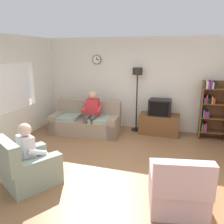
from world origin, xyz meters
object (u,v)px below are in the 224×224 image
at_px(bookshelf, 212,108).
at_px(armchair_near_bookshelf, 177,189).
at_px(couch, 86,122).
at_px(tv_stand, 159,124).
at_px(floor_lamp, 137,82).
at_px(person_on_couch, 92,111).
at_px(armchair_near_window, 28,169).
at_px(tv, 160,107).
at_px(person_in_left_armchair, 32,151).

bearing_deg(bookshelf, armchair_near_bookshelf, -102.91).
height_order(couch, tv_stand, couch).
height_order(tv_stand, floor_lamp, floor_lamp).
bearing_deg(armchair_near_bookshelf, couch, 134.99).
bearing_deg(person_on_couch, armchair_near_window, -92.94).
xyz_separation_m(floor_lamp, armchair_near_bookshelf, (1.29, -3.28, -1.16)).
relative_size(tv, floor_lamp, 0.32).
xyz_separation_m(tv_stand, person_in_left_armchair, (-1.87, -3.23, 0.32)).
distance_m(tv, person_on_couch, 1.90).
bearing_deg(tv, floor_lamp, 169.75).
distance_m(tv_stand, person_on_couch, 1.95).
distance_m(tv, armchair_near_window, 3.83).
bearing_deg(couch, floor_lamp, 26.52).
height_order(tv_stand, bookshelf, bookshelf).
relative_size(armchair_near_bookshelf, person_on_couch, 0.82).
distance_m(tv_stand, person_in_left_armchair, 3.75).
height_order(tv_stand, armchair_near_window, armchair_near_window).
bearing_deg(bookshelf, floor_lamp, 179.25).
height_order(bookshelf, armchair_near_bookshelf, bookshelf).
bearing_deg(person_in_left_armchair, bookshelf, 45.70).
xyz_separation_m(armchair_near_bookshelf, person_in_left_armchair, (-2.48, -0.05, 0.32)).
bearing_deg(floor_lamp, tv_stand, -8.26).
bearing_deg(couch, person_on_couch, -25.41).
bearing_deg(couch, bookshelf, 10.73).
relative_size(couch, armchair_near_bookshelf, 1.93).
xyz_separation_m(tv, armchair_near_window, (-1.92, -3.28, -0.49)).
xyz_separation_m(tv_stand, tv, (0.00, -0.02, 0.50)).
bearing_deg(bookshelf, person_on_couch, -166.58).
xyz_separation_m(person_on_couch, person_in_left_armchair, (-0.09, -2.55, -0.09)).
relative_size(tv_stand, tv, 1.83).
bearing_deg(bookshelf, tv_stand, -176.93).
bearing_deg(couch, armchair_near_window, -87.99).
distance_m(armchair_near_bookshelf, person_on_couch, 3.49).
bearing_deg(tv_stand, person_on_couch, -159.26).
xyz_separation_m(armchair_near_bookshelf, person_on_couch, (-2.39, 2.51, 0.41)).
bearing_deg(floor_lamp, tv, -10.25).
relative_size(floor_lamp, armchair_near_bookshelf, 1.83).
bearing_deg(person_in_left_armchair, couch, 93.03).
bearing_deg(tv, armchair_near_bookshelf, -79.19).
relative_size(armchair_near_bookshelf, person_in_left_armchair, 0.90).
bearing_deg(armchair_near_window, bookshelf, 45.97).
bearing_deg(floor_lamp, armchair_near_bookshelf, -68.61).
height_order(tv_stand, person_on_couch, person_on_couch).
relative_size(couch, tv, 3.26).
distance_m(person_on_couch, person_in_left_armchair, 2.56).
height_order(couch, floor_lamp, floor_lamp).
xyz_separation_m(tv, floor_lamp, (-0.68, 0.12, 0.67)).
relative_size(couch, armchair_near_window, 1.68).
height_order(tv, armchair_near_bookshelf, tv).
distance_m(floor_lamp, person_on_couch, 1.54).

